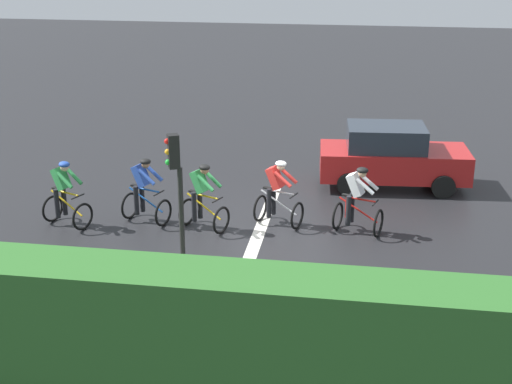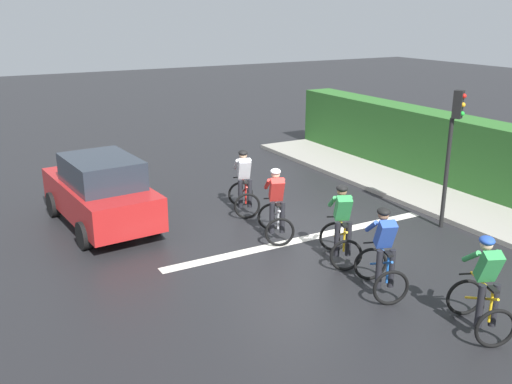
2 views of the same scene
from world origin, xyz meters
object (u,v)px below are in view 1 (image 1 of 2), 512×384
cyclist_lead (65,195)px  cyclist_fourth (277,194)px  cyclist_mid (202,198)px  traffic_light_near_crossing (177,192)px  cyclist_trailing (357,201)px  cyclist_second (144,192)px  car_red (392,157)px

cyclist_lead → cyclist_fourth: (0.83, -5.10, 0.00)m
cyclist_mid → traffic_light_near_crossing: 3.71m
cyclist_fourth → cyclist_trailing: 1.94m
cyclist_second → car_red: (3.60, -6.07, 0.08)m
cyclist_fourth → cyclist_trailing: (-0.20, -1.93, 0.00)m
cyclist_lead → cyclist_second: 1.91m
cyclist_fourth → cyclist_second: bearing=95.7°
traffic_light_near_crossing → cyclist_fourth: bearing=-19.6°
cyclist_mid → car_red: car_red is taller
car_red → traffic_light_near_crossing: bearing=149.7°
cyclist_trailing → cyclist_fourth: bearing=84.2°
cyclist_second → traffic_light_near_crossing: traffic_light_near_crossing is taller
cyclist_trailing → traffic_light_near_crossing: traffic_light_near_crossing is taller
cyclist_lead → cyclist_trailing: (0.64, -7.04, 0.00)m
cyclist_lead → traffic_light_near_crossing: bearing=-130.1°
cyclist_second → cyclist_fourth: (0.33, -3.26, 0.00)m
cyclist_fourth → car_red: (3.28, -2.81, 0.08)m
cyclist_lead → cyclist_mid: bearing=-84.9°
cyclist_fourth → cyclist_trailing: bearing=-95.8°
cyclist_mid → cyclist_trailing: 3.69m
cyclist_second → cyclist_lead: bearing=105.4°
cyclist_fourth → car_red: 4.32m
cyclist_lead → cyclist_trailing: same height
cyclist_fourth → traffic_light_near_crossing: traffic_light_near_crossing is taller
cyclist_mid → traffic_light_near_crossing: traffic_light_near_crossing is taller
cyclist_lead → cyclist_trailing: bearing=-84.8°
traffic_light_near_crossing → cyclist_mid: bearing=5.7°
cyclist_trailing → cyclist_mid: bearing=95.2°
cyclist_second → cyclist_fourth: 3.27m
cyclist_mid → cyclist_trailing: same height
cyclist_fourth → car_red: bearing=-40.7°
cyclist_lead → cyclist_second: (0.51, -1.84, 0.00)m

